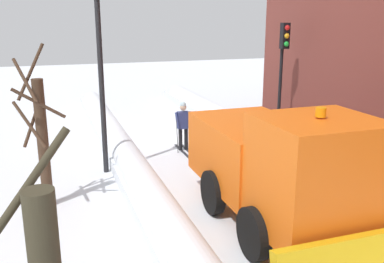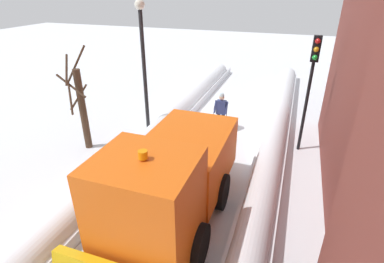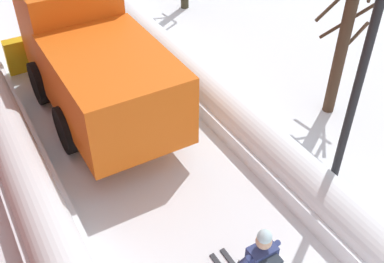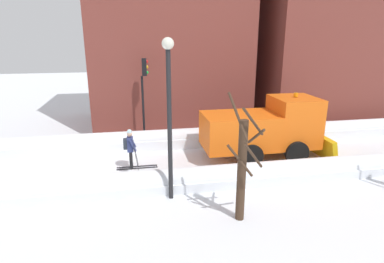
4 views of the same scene
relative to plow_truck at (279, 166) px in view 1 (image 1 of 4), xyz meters
name	(u,v)px [view 1 (image 1 of 4)]	position (x,y,z in m)	size (l,w,h in m)	color
ground_plane	(310,263)	(0.14, 1.63, -1.48)	(80.00, 80.00, 0.00)	white
plow_truck	(279,166)	(0.00, 0.00, 0.00)	(3.20, 5.98, 3.12)	orange
skier	(183,123)	(0.23, -6.38, -0.48)	(0.62, 1.80, 1.81)	black
traffic_light_pole	(283,62)	(-3.28, -5.54, 1.72)	(0.28, 0.42, 4.56)	black
street_lamp	(100,59)	(3.26, -4.95, 2.06)	(0.40, 0.40, 5.65)	black
bare_tree_near	(41,138)	(5.06, -2.92, 0.34)	(1.23, 1.22, 4.14)	#402C1F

